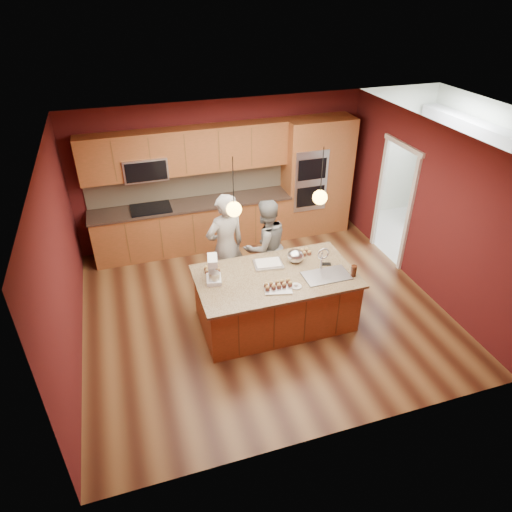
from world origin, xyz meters
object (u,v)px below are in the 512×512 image
object	(u,v)px
island	(276,298)
stand_mixer	(213,271)
mixing_bowl	(295,256)
person_right	(265,246)
person_left	(226,247)

from	to	relation	value
island	stand_mixer	xyz separation A→B (m)	(-0.91, 0.14, 0.58)
stand_mixer	mixing_bowl	bearing A→B (deg)	15.95
stand_mixer	person_right	bearing A→B (deg)	47.03
island	stand_mixer	world-z (taller)	stand_mixer
person_right	mixing_bowl	world-z (taller)	person_right
stand_mixer	mixing_bowl	world-z (taller)	stand_mixer
stand_mixer	mixing_bowl	xyz separation A→B (m)	(1.29, 0.12, -0.07)
person_left	person_right	bearing A→B (deg)	164.88
person_left	stand_mixer	size ratio (longest dim) A/B	4.65
island	person_left	xyz separation A→B (m)	(-0.53, 0.90, 0.47)
island	person_right	bearing A→B (deg)	82.15
person_right	stand_mixer	size ratio (longest dim) A/B	4.13
person_left	mixing_bowl	xyz separation A→B (m)	(0.92, -0.64, 0.04)
person_right	stand_mixer	distance (m)	1.30
person_left	mixing_bowl	distance (m)	1.12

